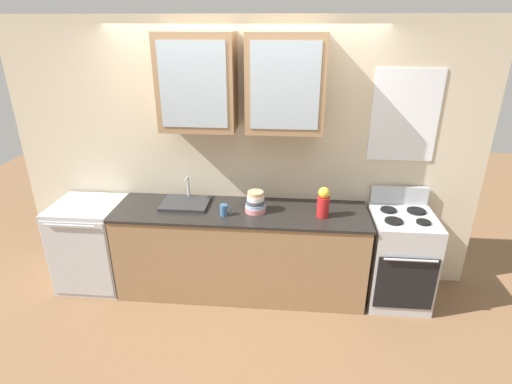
{
  "coord_description": "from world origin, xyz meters",
  "views": [
    {
      "loc": [
        0.45,
        -3.4,
        2.53
      ],
      "look_at": [
        0.15,
        0.0,
        1.07
      ],
      "focal_mm": 28.4,
      "sensor_mm": 36.0,
      "label": 1
    }
  ],
  "objects_px": {
    "vase": "(323,203)",
    "dishwasher": "(92,244)",
    "stove_range": "(399,257)",
    "sink_faucet": "(186,203)",
    "cup_near_sink": "(224,210)",
    "bowl_stack": "(256,203)"
  },
  "relations": [
    {
      "from": "sink_faucet",
      "to": "cup_near_sink",
      "type": "distance_m",
      "value": 0.46
    },
    {
      "from": "vase",
      "to": "stove_range",
      "type": "bearing_deg",
      "value": 4.54
    },
    {
      "from": "sink_faucet",
      "to": "bowl_stack",
      "type": "height_order",
      "value": "sink_faucet"
    },
    {
      "from": "vase",
      "to": "dishwasher",
      "type": "bearing_deg",
      "value": 178.62
    },
    {
      "from": "bowl_stack",
      "to": "dishwasher",
      "type": "height_order",
      "value": "bowl_stack"
    },
    {
      "from": "stove_range",
      "to": "cup_near_sink",
      "type": "distance_m",
      "value": 1.72
    },
    {
      "from": "stove_range",
      "to": "cup_near_sink",
      "type": "height_order",
      "value": "stove_range"
    },
    {
      "from": "cup_near_sink",
      "to": "dishwasher",
      "type": "height_order",
      "value": "cup_near_sink"
    },
    {
      "from": "stove_range",
      "to": "sink_faucet",
      "type": "height_order",
      "value": "sink_faucet"
    },
    {
      "from": "bowl_stack",
      "to": "vase",
      "type": "xyz_separation_m",
      "value": [
        0.62,
        -0.05,
        0.05
      ]
    },
    {
      "from": "vase",
      "to": "dishwasher",
      "type": "xyz_separation_m",
      "value": [
        -2.28,
        0.05,
        -0.58
      ]
    },
    {
      "from": "sink_faucet",
      "to": "bowl_stack",
      "type": "xyz_separation_m",
      "value": [
        0.69,
        -0.09,
        0.07
      ]
    },
    {
      "from": "stove_range",
      "to": "sink_faucet",
      "type": "distance_m",
      "value": 2.1
    },
    {
      "from": "cup_near_sink",
      "to": "dishwasher",
      "type": "relative_size",
      "value": 0.12
    },
    {
      "from": "stove_range",
      "to": "bowl_stack",
      "type": "distance_m",
      "value": 1.46
    },
    {
      "from": "cup_near_sink",
      "to": "dishwasher",
      "type": "distance_m",
      "value": 1.47
    },
    {
      "from": "stove_range",
      "to": "dishwasher",
      "type": "height_order",
      "value": "stove_range"
    },
    {
      "from": "sink_faucet",
      "to": "dishwasher",
      "type": "bearing_deg",
      "value": -175.03
    },
    {
      "from": "bowl_stack",
      "to": "vase",
      "type": "relative_size",
      "value": 0.7
    },
    {
      "from": "stove_range",
      "to": "sink_faucet",
      "type": "xyz_separation_m",
      "value": [
        -2.05,
        0.08,
        0.45
      ]
    },
    {
      "from": "sink_faucet",
      "to": "bowl_stack",
      "type": "bearing_deg",
      "value": -7.39
    },
    {
      "from": "stove_range",
      "to": "cup_near_sink",
      "type": "relative_size",
      "value": 9.71
    }
  ]
}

